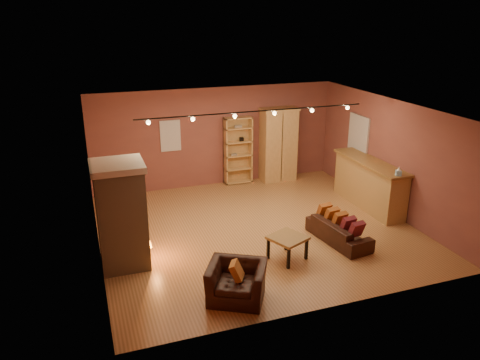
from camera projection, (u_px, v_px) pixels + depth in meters
name	position (u px, v px, depth m)	size (l,w,h in m)	color
floor	(257.00, 229.00, 10.84)	(7.00, 7.00, 0.00)	#905E33
ceiling	(258.00, 109.00, 9.88)	(7.00, 7.00, 0.00)	#59321C
back_wall	(216.00, 137.00, 13.25)	(7.00, 0.02, 2.80)	brown
left_wall	(93.00, 191.00, 9.27)	(0.02, 6.50, 2.80)	brown
right_wall	(391.00, 157.00, 11.45)	(0.02, 6.50, 2.80)	brown
fireplace	(122.00, 215.00, 9.00)	(1.01, 0.98, 2.12)	tan
back_window	(170.00, 136.00, 12.77)	(0.56, 0.04, 0.86)	beige
bookcase	(238.00, 150.00, 13.48)	(0.80, 0.31, 1.96)	tan
armoire	(278.00, 144.00, 13.67)	(1.07, 0.61, 2.16)	tan
bar_counter	(369.00, 184.00, 11.92)	(0.67, 2.54, 1.22)	tan
tissue_box	(399.00, 172.00, 10.66)	(0.17, 0.17, 0.23)	#85B8D5
right_window	(359.00, 134.00, 12.60)	(0.05, 0.90, 1.00)	beige
loveseat	(339.00, 227.00, 10.15)	(0.69, 1.67, 0.71)	black
armchair	(237.00, 276.00, 8.09)	(1.18, 1.04, 0.87)	black
coffee_table	(288.00, 240.00, 9.40)	(0.86, 0.86, 0.50)	olive
track_rail	(255.00, 113.00, 10.10)	(5.20, 0.09, 0.13)	black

